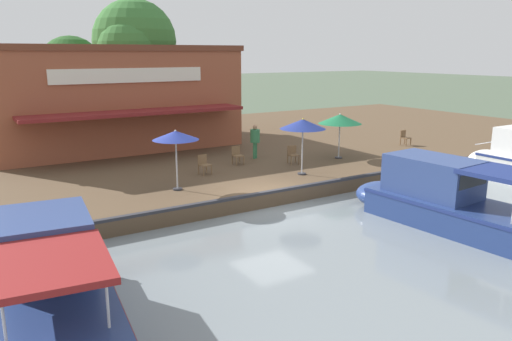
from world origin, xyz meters
TOP-DOWN VIEW (x-y plane):
  - ground_plane at (0.00, 0.00)m, footprint 220.00×220.00m
  - quay_deck at (-11.00, 0.00)m, footprint 22.00×56.00m
  - quay_edge_fender at (-0.10, 0.00)m, footprint 0.20×50.40m
  - waterfront_restaurant at (-13.53, -2.09)m, footprint 9.88×12.96m
  - patio_umbrella_near_quay_edge at (-2.38, -2.78)m, footprint 1.74×1.74m
  - patio_umbrella_far_corner at (-3.61, 6.37)m, footprint 2.12×2.12m
  - patio_umbrella_by_entrance at (-1.86, 2.76)m, footprint 1.95×1.95m
  - cafe_chair_mid_patio at (-5.08, 1.40)m, footprint 0.44×0.44m
  - cafe_chair_facing_river at (-3.83, 3.71)m, footprint 0.53×0.53m
  - cafe_chair_far_corner_seat at (-4.11, -0.81)m, footprint 0.49×0.49m
  - cafe_chair_under_first_umbrella at (-4.38, 11.94)m, footprint 0.48×0.48m
  - person_at_quay_edge at (-5.78, 2.82)m, footprint 0.47×0.47m
  - motorboat_mid_row at (4.15, -8.50)m, footprint 6.94×2.97m
  - motorboat_outer_channel at (4.41, 3.81)m, footprint 7.28×2.74m
  - tree_downstream_bank at (-15.90, 0.31)m, footprint 5.37×5.12m
  - tree_upstream_bank at (-18.93, -2.92)m, footprint 4.35×4.14m

SIDE VIEW (x-z plane):
  - ground_plane at x=0.00m, z-range 0.00..0.00m
  - quay_deck at x=-11.00m, z-range 0.00..0.60m
  - quay_edge_fender at x=-0.10m, z-range 0.60..0.70m
  - motorboat_mid_row at x=4.15m, z-range -0.24..2.03m
  - motorboat_outer_channel at x=4.41m, z-range -0.21..2.01m
  - cafe_chair_mid_patio at x=-5.08m, z-range 0.65..1.50m
  - cafe_chair_facing_river at x=-3.83m, z-range 0.65..1.50m
  - cafe_chair_far_corner_seat at x=-4.11m, z-range 0.65..1.50m
  - cafe_chair_under_first_umbrella at x=-4.38m, z-range 0.65..1.50m
  - person_at_quay_edge at x=-5.78m, z-range 0.81..2.48m
  - patio_umbrella_far_corner at x=-3.61m, z-range 1.44..3.68m
  - patio_umbrella_near_quay_edge at x=-2.38m, z-range 1.54..3.86m
  - patio_umbrella_by_entrance at x=-1.86m, z-range 1.56..4.00m
  - waterfront_restaurant at x=-13.53m, z-range 0.60..6.11m
  - tree_upstream_bank at x=-18.93m, z-range 1.52..7.72m
  - tree_downstream_bank at x=-15.90m, z-range 2.09..10.46m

